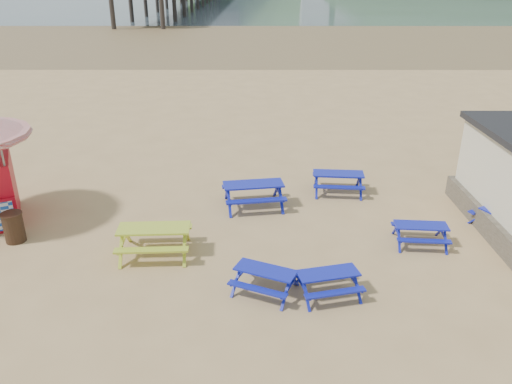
{
  "coord_description": "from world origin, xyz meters",
  "views": [
    {
      "loc": [
        -0.22,
        -13.33,
        7.47
      ],
      "look_at": [
        -0.25,
        1.5,
        1.0
      ],
      "focal_mm": 35.0,
      "sensor_mm": 36.0,
      "label": 1
    }
  ],
  "objects_px": {
    "picnic_table_yellow": "(155,241)",
    "picnic_table_blue_b": "(338,183)",
    "picnic_table_blue_a": "(254,195)",
    "litter_bin": "(14,227)"
  },
  "relations": [
    {
      "from": "picnic_table_yellow",
      "to": "picnic_table_blue_b",
      "type": "bearing_deg",
      "value": 34.2
    },
    {
      "from": "picnic_table_blue_b",
      "to": "picnic_table_yellow",
      "type": "distance_m",
      "value": 7.47
    },
    {
      "from": "picnic_table_blue_a",
      "to": "picnic_table_yellow",
      "type": "height_order",
      "value": "picnic_table_blue_a"
    },
    {
      "from": "litter_bin",
      "to": "picnic_table_blue_b",
      "type": "bearing_deg",
      "value": 19.89
    },
    {
      "from": "picnic_table_yellow",
      "to": "picnic_table_blue_a",
      "type": "bearing_deg",
      "value": 46.19
    },
    {
      "from": "picnic_table_blue_a",
      "to": "litter_bin",
      "type": "distance_m",
      "value": 7.66
    },
    {
      "from": "picnic_table_yellow",
      "to": "litter_bin",
      "type": "bearing_deg",
      "value": 167.57
    },
    {
      "from": "picnic_table_yellow",
      "to": "litter_bin",
      "type": "distance_m",
      "value": 4.47
    },
    {
      "from": "picnic_table_blue_a",
      "to": "picnic_table_blue_b",
      "type": "relative_size",
      "value": 1.17
    },
    {
      "from": "picnic_table_blue_b",
      "to": "picnic_table_yellow",
      "type": "xyz_separation_m",
      "value": [
        -5.96,
        -4.5,
        0.04
      ]
    }
  ]
}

